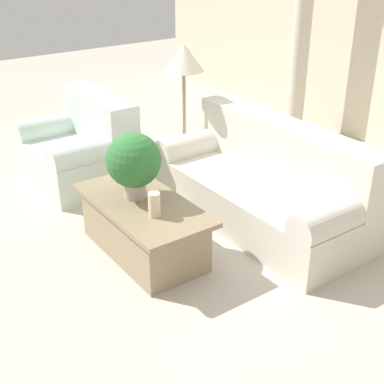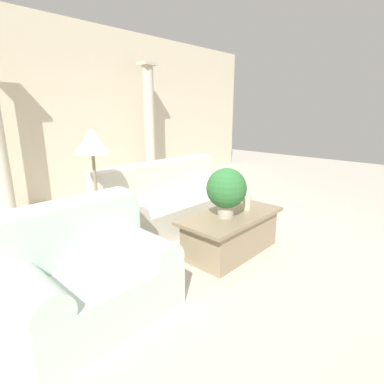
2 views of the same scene
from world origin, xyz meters
name	(u,v)px [view 2 (image 2 of 2)]	position (x,y,z in m)	size (l,w,h in m)	color
ground_plane	(204,239)	(0.00, 0.00, 0.00)	(16.00, 16.00, 0.00)	#BCB2A3
wall_back	(76,112)	(0.00, 3.19, 1.60)	(10.00, 0.06, 3.20)	beige
sofa_long	(169,201)	(0.08, 0.75, 0.35)	(2.14, 0.92, 0.90)	beige
loveseat	(86,271)	(-1.75, -0.23, 0.36)	(1.22, 0.92, 0.90)	silver
coffee_table	(231,233)	(-0.06, -0.47, 0.24)	(1.29, 0.65, 0.47)	#998466
potted_plant	(226,189)	(-0.18, -0.47, 0.79)	(0.45, 0.45, 0.55)	#B2A893
pillar_candle	(247,202)	(0.19, -0.51, 0.57)	(0.09, 0.09, 0.19)	beige
floor_lamp	(92,147)	(-1.11, 0.67, 1.24)	(0.40, 0.40, 1.45)	gray
column_right	(149,126)	(1.36, 2.72, 1.31)	(0.32, 0.32, 2.57)	beige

